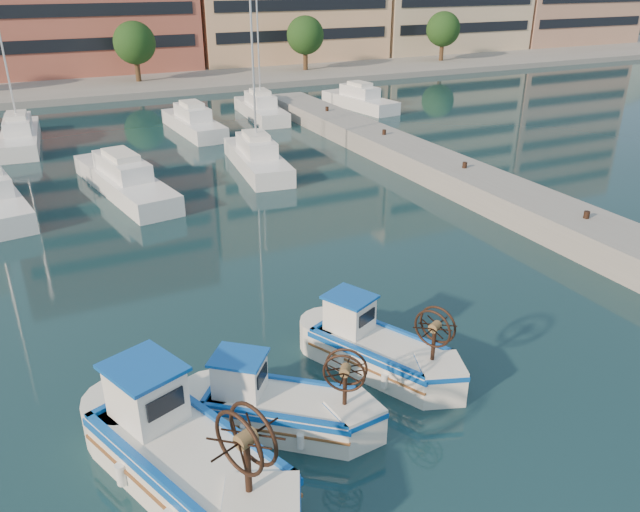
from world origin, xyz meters
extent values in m
plane|color=#193A43|center=(0.00, 0.00, 0.00)|extent=(300.00, 300.00, 0.00)
cube|color=gray|center=(13.00, 8.00, 0.60)|extent=(3.00, 60.00, 1.20)
cube|color=gray|center=(0.00, 67.00, 0.30)|extent=(180.00, 40.00, 0.60)
cylinder|color=#3F2B19|center=(4.00, 53.50, 1.50)|extent=(0.50, 0.50, 3.00)
sphere|color=#214819|center=(4.00, 53.50, 4.20)|extent=(4.00, 4.00, 4.00)
cylinder|color=#3F2B19|center=(22.00, 53.50, 1.50)|extent=(0.50, 0.50, 3.00)
sphere|color=#214819|center=(22.00, 53.50, 4.20)|extent=(4.00, 4.00, 4.00)
cylinder|color=#3F2B19|center=(40.00, 53.50, 1.50)|extent=(0.50, 0.50, 3.00)
sphere|color=#214819|center=(40.00, 53.50, 4.20)|extent=(4.00, 4.00, 4.00)
cone|color=slate|center=(140.00, 110.00, 0.00)|extent=(160.00, 160.00, 50.00)
cube|color=white|center=(-2.96, 21.26, 0.50)|extent=(3.84, 10.24, 1.00)
cube|color=white|center=(4.64, 22.17, 0.50)|extent=(3.09, 8.30, 1.00)
cylinder|color=silver|center=(4.64, 22.17, 6.00)|extent=(0.12, 0.12, 11.00)
cube|color=white|center=(-7.40, 33.93, 0.50)|extent=(2.80, 9.05, 1.00)
cylinder|color=silver|center=(-7.40, 33.93, 6.00)|extent=(0.12, 0.12, 11.00)
cube|color=white|center=(3.80, 32.76, 0.50)|extent=(2.65, 8.37, 1.00)
cube|color=white|center=(9.83, 35.22, 0.50)|extent=(2.86, 8.35, 1.00)
cylinder|color=silver|center=(9.83, 35.22, 6.00)|extent=(0.12, 0.12, 11.00)
cube|color=white|center=(18.53, 35.07, 0.50)|extent=(3.28, 8.20, 1.00)
cube|color=white|center=(-5.28, -0.13, 0.60)|extent=(3.68, 5.24, 1.21)
cube|color=#0C49A6|center=(-5.28, -0.13, 1.06)|extent=(3.79, 5.40, 0.18)
cube|color=blue|center=(-5.28, -0.13, 0.99)|extent=(3.08, 4.63, 0.07)
cube|color=white|center=(-5.78, 1.16, 1.84)|extent=(1.72, 1.85, 1.26)
cube|color=#0C49A6|center=(-5.78, 1.16, 2.53)|extent=(1.94, 2.07, 0.09)
cylinder|color=#331E14|center=(-4.53, -2.05, 1.87)|extent=(0.14, 0.14, 1.33)
cylinder|color=brown|center=(-4.53, -2.05, 2.58)|extent=(0.46, 0.43, 0.32)
torus|color=#331E14|center=(-4.69, -2.12, 2.58)|extent=(0.56, 1.28, 1.34)
torus|color=#331E14|center=(-4.37, -1.99, 2.58)|extent=(0.56, 1.28, 1.34)
cube|color=white|center=(-2.68, 0.83, 0.46)|extent=(3.86, 3.55, 0.92)
cube|color=#0C49A6|center=(-2.68, 0.83, 0.81)|extent=(3.98, 3.65, 0.14)
cube|color=blue|center=(-2.68, 0.83, 0.76)|extent=(3.36, 3.04, 0.05)
cube|color=white|center=(-3.50, 1.49, 1.40)|extent=(1.49, 1.47, 0.97)
cube|color=#0C49A6|center=(-3.50, 1.49, 1.93)|extent=(1.68, 1.65, 0.07)
cylinder|color=#331E14|center=(-1.45, -0.17, 1.43)|extent=(0.11, 0.11, 1.02)
cylinder|color=brown|center=(-1.45, -0.17, 1.97)|extent=(0.37, 0.37, 0.25)
torus|color=#331E14|center=(-1.53, -0.27, 1.97)|extent=(0.84, 0.69, 1.03)
torus|color=#331E14|center=(-1.37, -0.06, 1.97)|extent=(0.84, 0.69, 1.03)
cube|color=white|center=(0.79, 1.92, 0.48)|extent=(3.13, 4.16, 0.96)
cube|color=#0C49A6|center=(0.79, 1.92, 0.84)|extent=(3.22, 4.28, 0.15)
cube|color=blue|center=(0.79, 1.92, 0.78)|extent=(2.64, 3.66, 0.05)
cube|color=white|center=(0.32, 2.91, 1.46)|extent=(1.41, 1.50, 1.00)
cube|color=#0C49A6|center=(0.32, 2.91, 2.00)|extent=(1.60, 1.68, 0.07)
cylinder|color=#331E14|center=(1.50, 0.44, 1.48)|extent=(0.11, 0.11, 1.06)
cylinder|color=brown|center=(1.50, 0.44, 2.05)|extent=(0.37, 0.36, 0.25)
torus|color=#331E14|center=(1.37, 0.38, 2.05)|extent=(0.52, 0.99, 1.07)
torus|color=#331E14|center=(1.62, 0.50, 2.05)|extent=(0.52, 0.99, 1.07)
camera|label=1|loc=(-7.22, -10.78, 10.42)|focal=35.00mm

